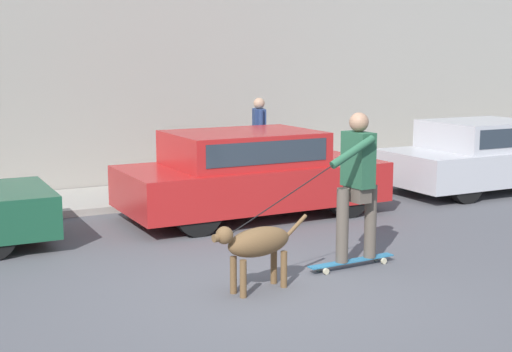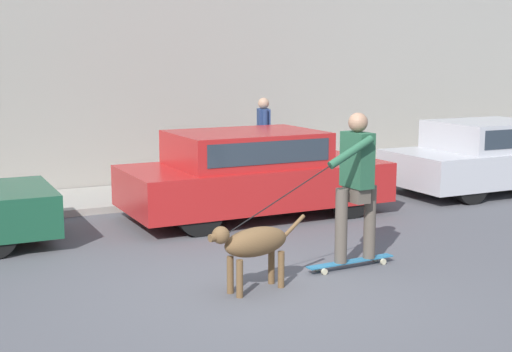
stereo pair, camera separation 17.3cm
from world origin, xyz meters
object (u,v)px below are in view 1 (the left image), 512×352
pedestrian_with_bag (259,138)px  dog (257,244)px  parked_car_2 (486,157)px  skateboarder (357,180)px  parked_car_1 (250,174)px

pedestrian_with_bag → dog: bearing=-98.2°
parked_car_2 → skateboarder: skateboarder is taller
parked_car_1 → dog: size_ratio=3.30×
pedestrian_with_bag → parked_car_1: bearing=-101.9°
parked_car_2 → dog: size_ratio=3.25×
skateboarder → parked_car_2: bearing=-151.9°
parked_car_1 → pedestrian_with_bag: pedestrian_with_bag is taller
dog → skateboarder: 1.51m
dog → skateboarder: skateboarder is taller
dog → skateboarder: bearing=179.2°
dog → pedestrian_with_bag: bearing=-128.4°
dog → pedestrian_with_bag: pedestrian_with_bag is taller
pedestrian_with_bag → skateboarder: bearing=-84.5°
parked_car_2 → dog: bearing=-153.0°
parked_car_1 → dog: 3.53m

